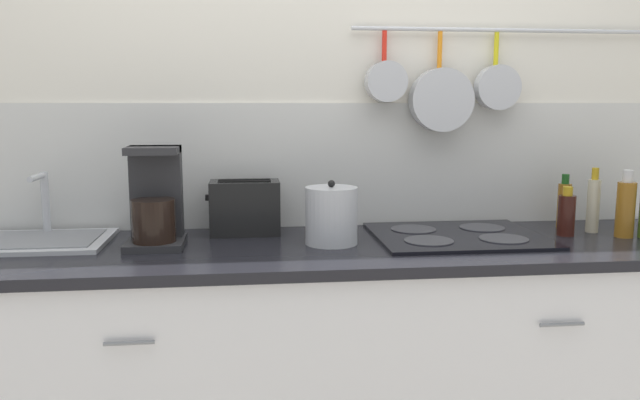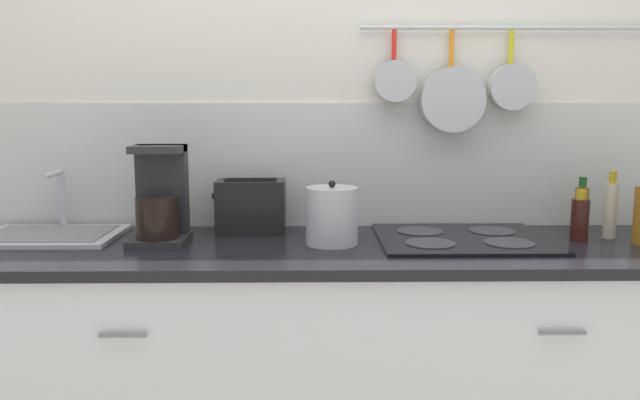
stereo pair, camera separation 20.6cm
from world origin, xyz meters
name	(u,v)px [view 2 (the right image)]	position (x,y,z in m)	size (l,w,h in m)	color
wall_back	(336,133)	(0.00, 0.36, 1.28)	(7.20, 0.16, 2.60)	silver
cabinet_base	(338,379)	(0.00, 0.00, 0.44)	(2.55, 0.63, 0.88)	silver
countertop	(339,250)	(0.00, 0.00, 0.90)	(2.59, 0.65, 0.03)	black
sink_basin	(50,232)	(-1.02, 0.13, 0.94)	(0.48, 0.36, 0.23)	#B7BABF
coffee_maker	(160,203)	(-0.61, 0.06, 1.05)	(0.19, 0.20, 0.33)	#262628
toaster	(251,206)	(-0.31, 0.21, 1.01)	(0.26, 0.14, 0.20)	black
kettle	(332,216)	(-0.02, 0.02, 1.01)	(0.18, 0.18, 0.22)	#B7BABF
cooktop	(463,238)	(0.43, 0.06, 0.92)	(0.58, 0.49, 0.01)	black
bottle_olive_oil	(580,219)	(0.83, 0.05, 1.00)	(0.06, 0.06, 0.18)	#33140F
bottle_hot_sauce	(581,208)	(0.90, 0.19, 1.01)	(0.05, 0.05, 0.20)	#8C5919
bottle_vinegar	(611,209)	(0.96, 0.09, 1.02)	(0.05, 0.05, 0.24)	#BFB799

